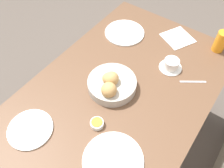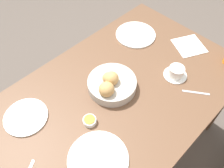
% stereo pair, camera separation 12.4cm
% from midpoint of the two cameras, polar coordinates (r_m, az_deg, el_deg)
% --- Properties ---
extents(ground_plane, '(10.00, 10.00, 0.00)m').
position_cam_midpoint_polar(ground_plane, '(1.87, -1.55, -15.89)').
color(ground_plane, '#564C44').
extents(dining_table, '(1.49, 0.88, 0.73)m').
position_cam_midpoint_polar(dining_table, '(1.31, -2.15, -5.44)').
color(dining_table, brown).
rests_on(dining_table, ground_plane).
extents(bread_basket, '(0.26, 0.26, 0.12)m').
position_cam_midpoint_polar(bread_basket, '(1.23, -3.04, -0.15)').
color(bread_basket, '#B2ADA3').
rests_on(bread_basket, dining_table).
extents(plate_near_left, '(0.25, 0.25, 0.01)m').
position_cam_midpoint_polar(plate_near_left, '(1.56, 0.73, 12.14)').
color(plate_near_left, white).
rests_on(plate_near_left, dining_table).
extents(plate_near_right, '(0.21, 0.21, 0.01)m').
position_cam_midpoint_polar(plate_near_right, '(1.21, -21.91, -10.26)').
color(plate_near_right, white).
rests_on(plate_near_right, dining_table).
extents(plate_far_center, '(0.27, 0.27, 0.01)m').
position_cam_midpoint_polar(plate_far_center, '(1.07, -3.24, -18.11)').
color(plate_far_center, white).
rests_on(plate_far_center, dining_table).
extents(juice_glass, '(0.07, 0.07, 0.13)m').
position_cam_midpoint_polar(juice_glass, '(1.52, 22.58, 9.29)').
color(juice_glass, orange).
rests_on(juice_glass, dining_table).
extents(coffee_cup, '(0.13, 0.13, 0.06)m').
position_cam_midpoint_polar(coffee_cup, '(1.36, 11.53, 4.42)').
color(coffee_cup, white).
rests_on(coffee_cup, dining_table).
extents(jam_bowl_honey, '(0.06, 0.06, 0.03)m').
position_cam_midpoint_polar(jam_bowl_honey, '(1.14, -6.80, -9.62)').
color(jam_bowl_honey, white).
rests_on(jam_bowl_honey, dining_table).
extents(spoon_coffee, '(0.09, 0.12, 0.00)m').
position_cam_midpoint_polar(spoon_coffee, '(1.34, 16.44, 0.35)').
color(spoon_coffee, '#B7B7BC').
rests_on(spoon_coffee, dining_table).
extents(napkin, '(0.23, 0.23, 0.00)m').
position_cam_midpoint_polar(napkin, '(1.57, 13.34, 10.62)').
color(napkin, white).
rests_on(napkin, dining_table).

